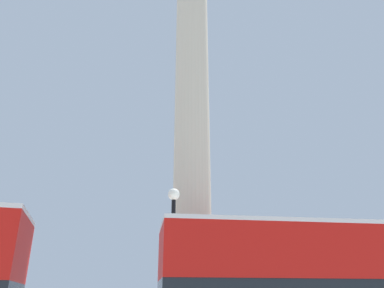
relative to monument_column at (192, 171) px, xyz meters
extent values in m
cube|color=#BCB29E|center=(0.00, 0.00, -4.63)|extent=(2.03, 2.03, 1.13)
cylinder|color=#BCB29E|center=(0.00, 0.00, 4.20)|extent=(1.60, 1.60, 16.53)
cube|color=#B7140F|center=(3.78, -4.62, -3.96)|extent=(11.38, 3.43, 1.45)
cube|color=silver|center=(3.78, -4.62, -3.17)|extent=(11.38, 3.43, 0.12)
cylinder|color=brown|center=(11.32, 3.59, -3.96)|extent=(0.20, 0.20, 1.05)
cylinder|color=black|center=(-1.24, -2.76, -4.76)|extent=(0.14, 0.14, 5.40)
sphere|color=white|center=(-1.24, -2.76, -1.86)|extent=(0.40, 0.40, 0.40)
camera|label=1|loc=(-3.26, -15.02, -5.25)|focal=35.00mm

